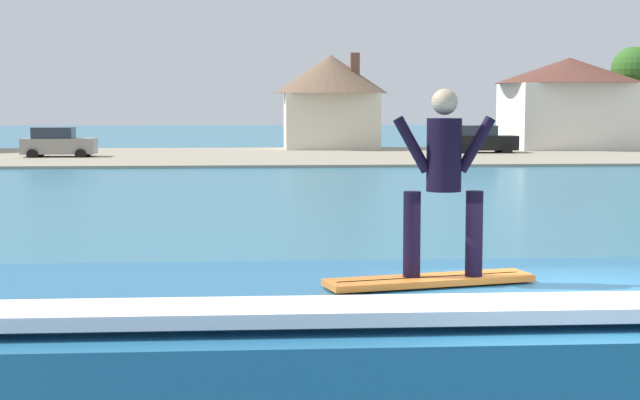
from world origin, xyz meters
name	(u,v)px	position (x,y,z in m)	size (l,w,h in m)	color
wave_crest	(356,370)	(-1.72, 1.06, 0.83)	(10.64, 4.22, 1.76)	#24648F
surfboard	(429,280)	(-1.09, 0.61, 1.79)	(2.01, 0.88, 0.06)	orange
surfer	(444,173)	(-0.97, 0.62, 2.78)	(0.94, 0.32, 1.73)	black
shoreline_bank	(295,156)	(0.00, 52.12, 0.07)	(120.00, 19.08, 0.15)	gray
car_near_shore	(58,143)	(-13.88, 51.07, 0.95)	(4.20, 2.08, 1.86)	gray
car_far_shore	(480,140)	(11.63, 53.89, 0.95)	(4.40, 2.19, 1.86)	black
house_gabled_white	(569,99)	(19.09, 59.53, 3.50)	(10.16, 10.16, 6.31)	silver
house_small_cottage	(331,95)	(2.79, 60.32, 3.74)	(7.77, 7.77, 6.59)	beige
tree_tall_bare	(634,71)	(23.94, 60.47, 5.47)	(3.11, 3.11, 7.12)	brown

